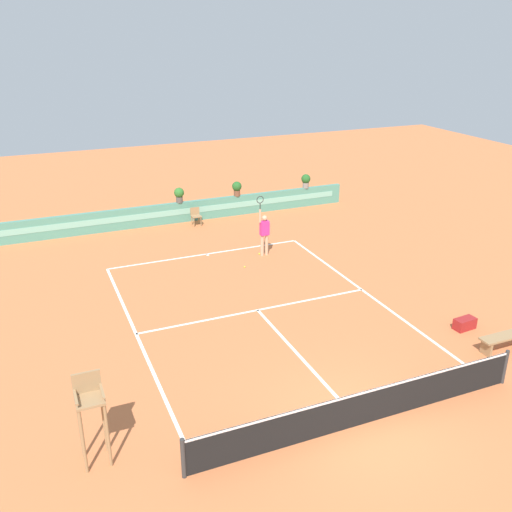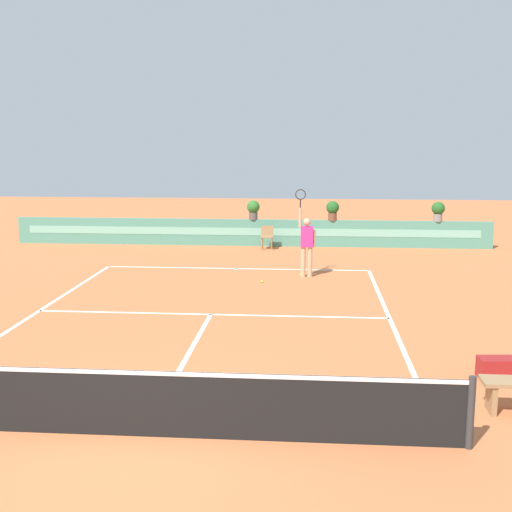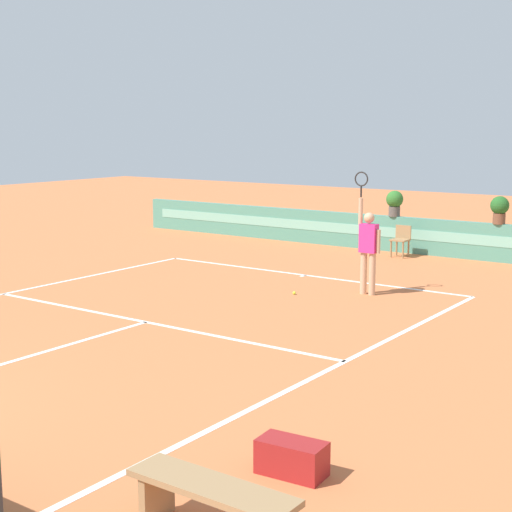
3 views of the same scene
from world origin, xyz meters
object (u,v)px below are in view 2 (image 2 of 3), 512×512
at_px(tennis_ball_mid_court, 301,274).
at_px(potted_plant_far_right, 438,210).
at_px(potted_plant_centre, 253,209).
at_px(tennis_player, 307,242).
at_px(gear_bag, 499,368).
at_px(tennis_ball_near_baseline, 262,281).
at_px(ball_kid_chair, 267,236).
at_px(potted_plant_right, 333,209).

relative_size(tennis_ball_mid_court, potted_plant_far_right, 0.09).
height_order(tennis_ball_mid_court, potted_plant_centre, potted_plant_centre).
bearing_deg(tennis_player, gear_bag, -67.66).
bearing_deg(tennis_player, tennis_ball_near_baseline, -143.79).
height_order(tennis_player, tennis_ball_near_baseline, tennis_player).
bearing_deg(gear_bag, potted_plant_far_right, 83.94).
height_order(ball_kid_chair, potted_plant_right, potted_plant_right).
bearing_deg(tennis_ball_near_baseline, gear_bag, -57.56).
relative_size(ball_kid_chair, tennis_player, 0.33).
xyz_separation_m(gear_bag, potted_plant_right, (-2.42, 13.69, 1.23)).
bearing_deg(tennis_ball_near_baseline, potted_plant_centre, 97.01).
xyz_separation_m(tennis_ball_near_baseline, potted_plant_centre, (-0.79, 6.46, 1.38)).
xyz_separation_m(tennis_player, tennis_ball_mid_court, (-0.16, 0.14, -1.02)).
bearing_deg(tennis_ball_near_baseline, tennis_player, 36.21).
relative_size(ball_kid_chair, potted_plant_right, 1.17).
bearing_deg(potted_plant_far_right, tennis_player, -130.86).
xyz_separation_m(gear_bag, potted_plant_centre, (-5.39, 13.69, 1.23)).
xyz_separation_m(potted_plant_right, potted_plant_far_right, (3.87, 0.00, 0.00)).
relative_size(gear_bag, tennis_ball_near_baseline, 10.29).
height_order(ball_kid_chair, tennis_ball_near_baseline, ball_kid_chair).
distance_m(potted_plant_centre, potted_plant_right, 2.97).
xyz_separation_m(ball_kid_chair, tennis_ball_mid_court, (1.31, -4.67, -0.44)).
height_order(ball_kid_chair, gear_bag, ball_kid_chair).
distance_m(ball_kid_chair, potted_plant_centre, 1.32).
relative_size(potted_plant_centre, potted_plant_right, 1.00).
bearing_deg(tennis_ball_near_baseline, tennis_ball_mid_court, 44.20).
distance_m(tennis_player, potted_plant_right, 5.64).
relative_size(tennis_player, potted_plant_far_right, 3.57).
bearing_deg(tennis_ball_near_baseline, ball_kid_chair, 92.24).
distance_m(gear_bag, tennis_ball_near_baseline, 8.56).
distance_m(potted_plant_centre, potted_plant_far_right, 6.84).
xyz_separation_m(ball_kid_chair, gear_bag, (4.82, -12.96, -0.30)).
relative_size(tennis_player, tennis_ball_mid_court, 38.01).
relative_size(potted_plant_centre, potted_plant_far_right, 1.00).
distance_m(tennis_ball_near_baseline, potted_plant_right, 6.96).
bearing_deg(gear_bag, potted_plant_centre, 111.48).
height_order(tennis_player, potted_plant_far_right, tennis_player).
bearing_deg(potted_plant_right, tennis_player, -99.51).
distance_m(ball_kid_chair, gear_bag, 13.83).
relative_size(potted_plant_right, potted_plant_far_right, 1.00).
distance_m(gear_bag, tennis_ball_mid_court, 9.00).
xyz_separation_m(tennis_player, potted_plant_right, (0.93, 5.55, 0.36)).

